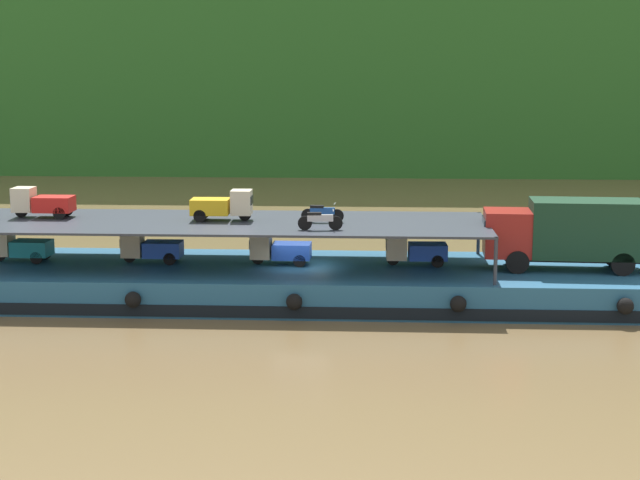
{
  "coord_description": "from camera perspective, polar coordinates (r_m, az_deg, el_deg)",
  "views": [
    {
      "loc": [
        3.2,
        -43.43,
        10.48
      ],
      "look_at": [
        0.84,
        0.0,
        2.7
      ],
      "focal_mm": 55.75,
      "sensor_mm": 36.0,
      "label": 1
    }
  ],
  "objects": [
    {
      "name": "mini_truck_lower_mid",
      "position": [
        44.76,
        -2.34,
        -0.54
      ],
      "size": [
        2.76,
        1.24,
        1.38
      ],
      "color": "#1E47B7",
      "rests_on": "cargo_barge"
    },
    {
      "name": "mini_truck_upper_stern",
      "position": [
        47.05,
        -15.67,
        2.08
      ],
      "size": [
        2.75,
        1.22,
        1.38
      ],
      "color": "red",
      "rests_on": "cargo_rack"
    },
    {
      "name": "mini_truck_upper_mid",
      "position": [
        44.67,
        -5.6,
        2.0
      ],
      "size": [
        2.75,
        1.22,
        1.38
      ],
      "color": "gold",
      "rests_on": "cargo_rack"
    },
    {
      "name": "motorcycle_upper_centre",
      "position": [
        43.98,
        0.11,
        1.58
      ],
      "size": [
        1.9,
        0.55,
        0.87
      ],
      "color": "black",
      "rests_on": "cargo_rack"
    },
    {
      "name": "cargo_rack",
      "position": [
        44.55,
        -5.97,
        0.99
      ],
      "size": [
        24.17,
        6.94,
        2.0
      ],
      "color": "#2D333D",
      "rests_on": "cargo_barge"
    },
    {
      "name": "mini_truck_lower_aft",
      "position": [
        45.78,
        -9.69,
        -0.44
      ],
      "size": [
        2.74,
        1.21,
        1.38
      ],
      "color": "#1E47B7",
      "rests_on": "cargo_barge"
    },
    {
      "name": "mini_truck_lower_fore",
      "position": [
        44.78,
        5.48,
        -0.57
      ],
      "size": [
        2.77,
        1.25,
        1.38
      ],
      "color": "#1E47B7",
      "rests_on": "cargo_barge"
    },
    {
      "name": "mini_truck_lower_stern",
      "position": [
        47.45,
        -16.85,
        -0.36
      ],
      "size": [
        2.78,
        1.26,
        1.38
      ],
      "color": "teal",
      "rests_on": "cargo_barge"
    },
    {
      "name": "covered_lorry",
      "position": [
        44.72,
        14.03,
        0.46
      ],
      "size": [
        7.93,
        2.59,
        3.1
      ],
      "color": "maroon",
      "rests_on": "cargo_barge"
    },
    {
      "name": "motorcycle_upper_port",
      "position": [
        41.93,
        -0.02,
        1.16
      ],
      "size": [
        1.9,
        0.55,
        0.87
      ],
      "color": "black",
      "rests_on": "cargo_rack"
    },
    {
      "name": "cargo_barge",
      "position": [
        44.6,
        -1.08,
        -2.46
      ],
      "size": [
        33.37,
        8.28,
        1.5
      ],
      "color": "#23567A",
      "rests_on": "ground"
    },
    {
      "name": "ground_plane",
      "position": [
        44.79,
        -1.07,
        -3.39
      ],
      "size": [
        400.0,
        400.0,
        0.0
      ],
      "primitive_type": "plane",
      "color": "brown"
    }
  ]
}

